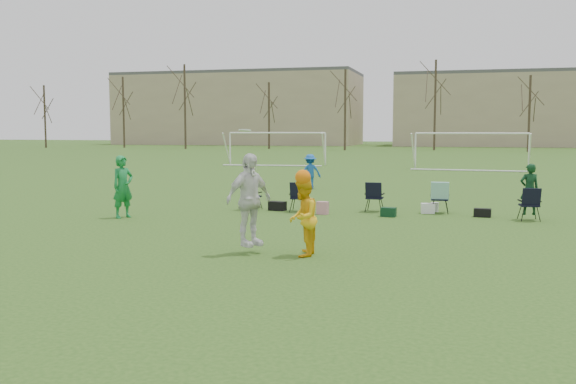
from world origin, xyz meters
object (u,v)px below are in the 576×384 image
(goal_left, at_px, (277,139))
(goal_mid, at_px, (471,141))
(fielder_blue, at_px, (310,172))
(fielder_green_near, at_px, (123,187))
(center_contest, at_px, (272,207))

(goal_left, relative_size, goal_mid, 1.00)
(fielder_blue, bearing_deg, goal_mid, -142.51)
(fielder_green_near, height_order, goal_mid, goal_mid)
(center_contest, bearing_deg, goal_left, 105.96)
(fielder_green_near, distance_m, fielder_blue, 11.07)
(fielder_blue, bearing_deg, goal_left, -98.95)
(fielder_blue, xyz_separation_m, goal_left, (-6.91, 18.58, 1.14))
(fielder_blue, distance_m, goal_left, 19.86)
(fielder_green_near, height_order, center_contest, center_contest)
(fielder_green_near, relative_size, goal_mid, 0.25)
(fielder_green_near, distance_m, center_contest, 7.36)
(goal_left, xyz_separation_m, goal_mid, (14.00, -2.00, 0.00))
(center_contest, height_order, goal_left, center_contest)
(fielder_blue, relative_size, center_contest, 0.58)
(goal_mid, bearing_deg, fielder_green_near, -106.97)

